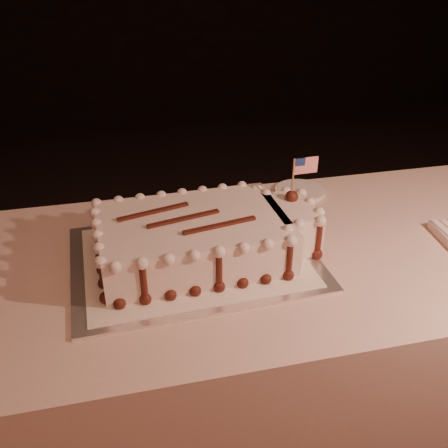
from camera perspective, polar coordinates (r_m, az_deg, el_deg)
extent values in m
cube|color=beige|center=(1.57, 4.12, -14.70)|extent=(2.40, 0.80, 0.75)
cube|color=silver|center=(1.30, -3.46, -3.90)|extent=(0.64, 0.49, 0.01)
cube|color=white|center=(1.29, -3.46, -3.71)|extent=(0.57, 0.44, 0.00)
cube|color=white|center=(1.26, -3.54, -1.59)|extent=(0.48, 0.33, 0.11)
cube|color=white|center=(1.33, 7.64, 0.01)|extent=(0.12, 0.18, 0.11)
sphere|color=#521E14|center=(1.14, -11.86, -8.88)|extent=(0.03, 0.03, 0.03)
sphere|color=#521E14|center=(1.15, -8.99, -8.48)|extent=(0.03, 0.03, 0.03)
sphere|color=#521E14|center=(1.15, -6.14, -8.06)|extent=(0.03, 0.03, 0.03)
sphere|color=#521E14|center=(1.16, -3.32, -7.63)|extent=(0.03, 0.03, 0.03)
sphere|color=#521E14|center=(1.17, -0.56, -7.19)|extent=(0.03, 0.03, 0.03)
sphere|color=#521E14|center=(1.18, 2.15, -6.73)|extent=(0.03, 0.03, 0.03)
sphere|color=#521E14|center=(1.20, 4.78, -6.28)|extent=(0.03, 0.03, 0.03)
sphere|color=#521E14|center=(1.22, 7.34, -5.82)|extent=(0.03, 0.03, 0.03)
sphere|color=#521E14|center=(1.25, 7.02, -4.55)|extent=(0.03, 0.03, 0.03)
sphere|color=#521E14|center=(1.28, 8.26, -3.80)|extent=(0.03, 0.03, 0.03)
sphere|color=#521E14|center=(1.30, 10.58, -3.40)|extent=(0.03, 0.03, 0.03)
sphere|color=#521E14|center=(1.34, 10.44, -2.36)|extent=(0.03, 0.03, 0.03)
sphere|color=#521E14|center=(1.38, 9.46, -1.14)|extent=(0.03, 0.03, 0.03)
sphere|color=#521E14|center=(1.43, 8.54, 0.01)|extent=(0.03, 0.03, 0.03)
sphere|color=#521E14|center=(1.43, 6.85, 0.19)|extent=(0.03, 0.03, 0.03)
sphere|color=#521E14|center=(1.41, 4.69, -0.12)|extent=(0.03, 0.03, 0.03)
sphere|color=#521E14|center=(1.44, 3.55, 0.61)|extent=(0.03, 0.03, 0.03)
sphere|color=#521E14|center=(1.45, 2.01, 0.89)|extent=(0.03, 0.03, 0.03)
sphere|color=#521E14|center=(1.44, -0.17, 0.59)|extent=(0.03, 0.03, 0.03)
sphere|color=#521E14|center=(1.43, -2.39, 0.29)|extent=(0.03, 0.03, 0.03)
sphere|color=#521E14|center=(1.42, -4.64, -0.01)|extent=(0.03, 0.03, 0.03)
sphere|color=#521E14|center=(1.41, -6.93, -0.32)|extent=(0.03, 0.03, 0.03)
sphere|color=#521E14|center=(1.40, -9.23, -0.64)|extent=(0.03, 0.03, 0.03)
sphere|color=#521E14|center=(1.40, -11.55, -0.95)|extent=(0.03, 0.03, 0.03)
sphere|color=#521E14|center=(1.40, -13.87, -1.26)|extent=(0.03, 0.03, 0.03)
sphere|color=#521E14|center=(1.36, -14.03, -2.37)|extent=(0.03, 0.03, 0.03)
sphere|color=#521E14|center=(1.31, -13.89, -3.67)|extent=(0.03, 0.03, 0.03)
sphere|color=#521E14|center=(1.26, -13.73, -5.07)|extent=(0.03, 0.03, 0.03)
sphere|color=#521E14|center=(1.21, -13.57, -6.58)|extent=(0.03, 0.03, 0.03)
sphere|color=#521E14|center=(1.17, -13.39, -8.21)|extent=(0.03, 0.03, 0.03)
sphere|color=white|center=(1.09, -12.39, -4.88)|extent=(0.03, 0.03, 0.03)
sphere|color=white|center=(1.09, -9.39, -4.46)|extent=(0.03, 0.03, 0.03)
sphere|color=white|center=(1.09, -6.41, -4.04)|extent=(0.03, 0.03, 0.03)
sphere|color=white|center=(1.10, -3.47, -3.62)|extent=(0.03, 0.03, 0.03)
sphere|color=white|center=(1.11, -0.58, -3.19)|extent=(0.03, 0.03, 0.03)
sphere|color=white|center=(1.13, 2.24, -2.76)|extent=(0.03, 0.03, 0.03)
sphere|color=white|center=(1.14, 4.99, -2.34)|extent=(0.03, 0.03, 0.03)
sphere|color=white|center=(1.16, 7.65, -1.92)|extent=(0.03, 0.03, 0.03)
sphere|color=white|center=(1.20, 7.31, -0.73)|extent=(0.03, 0.03, 0.03)
sphere|color=white|center=(1.23, 8.58, -0.03)|extent=(0.03, 0.03, 0.03)
sphere|color=white|center=(1.25, 10.99, 0.32)|extent=(0.03, 0.03, 0.03)
sphere|color=white|center=(1.29, 10.83, 1.30)|extent=(0.03, 0.03, 0.03)
sphere|color=white|center=(1.34, 9.80, 2.44)|extent=(0.03, 0.03, 0.03)
sphere|color=white|center=(1.38, 8.84, 3.50)|extent=(0.03, 0.03, 0.03)
sphere|color=white|center=(1.39, 7.09, 3.68)|extent=(0.03, 0.03, 0.03)
sphere|color=white|center=(1.37, 4.85, 3.42)|extent=(0.03, 0.03, 0.03)
sphere|color=white|center=(1.40, 3.68, 4.09)|extent=(0.03, 0.03, 0.03)
sphere|color=white|center=(1.41, 2.08, 4.35)|extent=(0.03, 0.03, 0.03)
sphere|color=white|center=(1.39, -0.17, 4.08)|extent=(0.03, 0.03, 0.03)
sphere|color=white|center=(1.38, -2.47, 3.80)|extent=(0.03, 0.03, 0.03)
sphere|color=white|center=(1.37, -4.81, 3.51)|extent=(0.03, 0.03, 0.03)
sphere|color=white|center=(1.36, -7.17, 3.21)|extent=(0.03, 0.03, 0.03)
sphere|color=white|center=(1.36, -9.56, 2.90)|extent=(0.03, 0.03, 0.03)
sphere|color=white|center=(1.36, -11.96, 2.58)|extent=(0.03, 0.03, 0.03)
sphere|color=white|center=(1.35, -14.37, 2.26)|extent=(0.03, 0.03, 0.03)
sphere|color=white|center=(1.31, -14.54, 1.23)|extent=(0.03, 0.03, 0.03)
sphere|color=white|center=(1.26, -14.42, 0.02)|extent=(0.03, 0.03, 0.03)
sphere|color=white|center=(1.21, -14.28, -1.29)|extent=(0.03, 0.03, 0.03)
sphere|color=white|center=(1.16, -14.14, -2.71)|extent=(0.03, 0.03, 0.03)
sphere|color=white|center=(1.11, -13.97, -4.25)|extent=(0.03, 0.03, 0.03)
cylinder|color=#521E14|center=(1.12, -9.17, -6.61)|extent=(0.02, 0.02, 0.10)
sphere|color=#521E14|center=(1.15, -9.00, -8.39)|extent=(0.03, 0.03, 0.03)
cylinder|color=#521E14|center=(1.14, -0.57, -5.32)|extent=(0.02, 0.02, 0.10)
sphere|color=#521E14|center=(1.17, -0.56, -7.09)|extent=(0.03, 0.03, 0.03)
cylinder|color=#521E14|center=(1.19, 7.48, -4.00)|extent=(0.02, 0.02, 0.10)
sphere|color=#521E14|center=(1.21, 7.35, -5.73)|extent=(0.03, 0.03, 0.03)
cylinder|color=#521E14|center=(1.28, 10.77, -1.66)|extent=(0.02, 0.02, 0.10)
sphere|color=#521E14|center=(1.30, 10.59, -3.31)|extent=(0.03, 0.03, 0.03)
cylinder|color=#521E14|center=(1.41, 8.68, 1.65)|extent=(0.02, 0.02, 0.10)
sphere|color=#521E14|center=(1.43, 8.54, 0.09)|extent=(0.03, 0.03, 0.03)
cylinder|color=#521E14|center=(1.42, 3.61, 2.24)|extent=(0.02, 0.02, 0.10)
sphere|color=#521E14|center=(1.44, 3.56, 0.69)|extent=(0.03, 0.03, 0.03)
cylinder|color=#521E14|center=(1.40, -2.43, 1.94)|extent=(0.02, 0.02, 0.10)
sphere|color=#521E14|center=(1.43, -2.39, 0.38)|extent=(0.03, 0.03, 0.03)
cylinder|color=#521E14|center=(1.38, -9.39, 1.02)|extent=(0.02, 0.02, 0.10)
sphere|color=#521E14|center=(1.40, -9.24, -0.55)|extent=(0.03, 0.03, 0.03)
cylinder|color=#521E14|center=(1.33, -14.27, -0.68)|extent=(0.02, 0.02, 0.10)
sphere|color=#521E14|center=(1.36, -14.04, -2.29)|extent=(0.03, 0.03, 0.03)
cylinder|color=#521E14|center=(1.19, -13.83, -4.77)|extent=(0.02, 0.02, 0.10)
sphere|color=#521E14|center=(1.21, -13.58, -6.49)|extent=(0.03, 0.03, 0.03)
cube|color=#521E14|center=(1.27, -8.05, 1.42)|extent=(0.18, 0.06, 0.01)
cube|color=#521E14|center=(1.23, -4.63, 0.63)|extent=(0.19, 0.05, 0.01)
cube|color=#521E14|center=(1.20, -0.48, -0.13)|extent=(0.19, 0.05, 0.01)
sphere|color=#521E14|center=(1.33, 7.73, 3.10)|extent=(0.04, 0.04, 0.04)
cylinder|color=#B6734E|center=(1.32, 7.85, 4.72)|extent=(0.00, 0.00, 0.13)
cube|color=red|center=(1.31, 9.37, 6.62)|extent=(0.06, 0.01, 0.04)
cube|color=navy|center=(1.30, 8.69, 7.03)|extent=(0.03, 0.01, 0.02)
cube|color=white|center=(1.49, 23.87, -0.76)|extent=(0.01, 0.12, 0.01)
cylinder|color=white|center=(1.65, 8.62, 3.75)|extent=(0.16, 0.16, 0.01)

